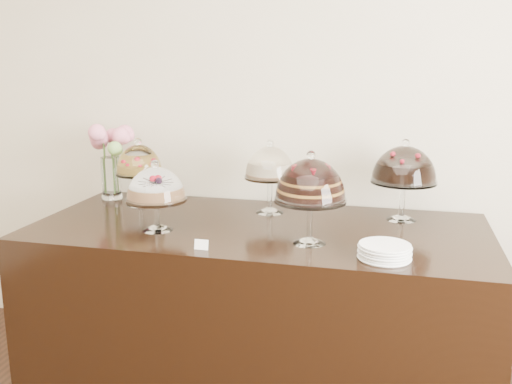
% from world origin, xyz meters
% --- Properties ---
extents(wall_back, '(5.00, 0.04, 3.00)m').
position_xyz_m(wall_back, '(0.00, 3.00, 1.50)').
color(wall_back, beige).
rests_on(wall_back, ground).
extents(display_counter, '(2.20, 1.00, 0.90)m').
position_xyz_m(display_counter, '(-0.07, 2.45, 0.45)').
color(display_counter, black).
rests_on(display_counter, ground).
extents(cake_stand_sugar_sponge, '(0.28, 0.28, 0.34)m').
position_xyz_m(cake_stand_sugar_sponge, '(-0.52, 2.26, 1.11)').
color(cake_stand_sugar_sponge, white).
rests_on(cake_stand_sugar_sponge, display_counter).
extents(cake_stand_choco_layer, '(0.32, 0.32, 0.41)m').
position_xyz_m(cake_stand_choco_layer, '(0.21, 2.24, 1.17)').
color(cake_stand_choco_layer, white).
rests_on(cake_stand_choco_layer, display_counter).
extents(cake_stand_cheesecake, '(0.27, 0.27, 0.39)m').
position_xyz_m(cake_stand_cheesecake, '(-0.07, 2.70, 1.15)').
color(cake_stand_cheesecake, white).
rests_on(cake_stand_cheesecake, display_counter).
extents(cake_stand_dark_choco, '(0.33, 0.33, 0.41)m').
position_xyz_m(cake_stand_dark_choco, '(0.61, 2.73, 1.17)').
color(cake_stand_dark_choco, white).
rests_on(cake_stand_dark_choco, display_counter).
extents(cake_stand_fruit_tart, '(0.26, 0.26, 0.38)m').
position_xyz_m(cake_stand_fruit_tart, '(-0.80, 2.68, 1.14)').
color(cake_stand_fruit_tart, white).
rests_on(cake_stand_fruit_tart, display_counter).
extents(flower_vase, '(0.26, 0.28, 0.45)m').
position_xyz_m(flower_vase, '(-1.03, 2.79, 1.18)').
color(flower_vase, white).
rests_on(flower_vase, display_counter).
extents(plate_stack, '(0.21, 0.21, 0.06)m').
position_xyz_m(plate_stack, '(0.54, 2.11, 0.93)').
color(plate_stack, white).
rests_on(plate_stack, display_counter).
extents(price_card_left, '(0.06, 0.02, 0.04)m').
position_xyz_m(price_card_left, '(-0.22, 2.04, 0.92)').
color(price_card_left, white).
rests_on(price_card_left, display_counter).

